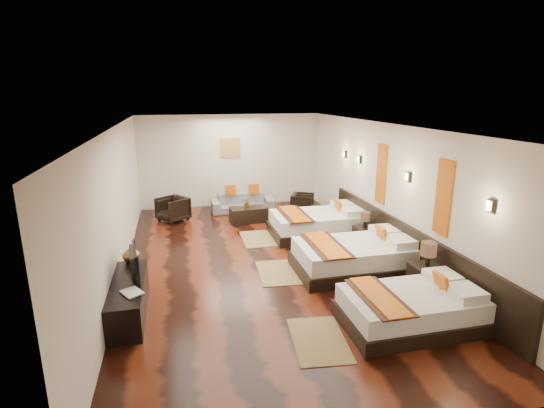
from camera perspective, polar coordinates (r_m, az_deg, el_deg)
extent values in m
cube|color=black|center=(8.71, -1.25, -8.02)|extent=(5.50, 9.50, 0.01)
cube|color=white|center=(8.04, -1.36, 10.67)|extent=(5.50, 9.50, 0.01)
cube|color=silver|center=(12.86, -5.73, 5.95)|extent=(5.50, 0.01, 2.80)
cube|color=silver|center=(8.17, -20.51, -0.18)|extent=(0.01, 9.50, 2.80)
cube|color=silver|center=(9.22, 15.67, 1.87)|extent=(0.01, 9.50, 2.80)
cube|color=black|center=(8.80, 17.49, -5.35)|extent=(0.08, 6.60, 0.90)
cube|color=black|center=(6.85, 18.38, -14.61)|extent=(2.06, 1.27, 0.22)
cube|color=white|center=(6.73, 18.56, -12.72)|extent=(1.96, 1.18, 0.29)
cube|color=#D2610E|center=(6.88, 22.28, -10.03)|extent=(0.15, 0.31, 0.32)
cube|color=#38190F|center=(6.41, 14.47, -12.27)|extent=(0.54, 1.29, 0.02)
cube|color=#D2610E|center=(6.41, 14.48, -12.16)|extent=(0.37, 1.29, 0.02)
cube|color=black|center=(8.43, 11.25, -8.23)|extent=(2.34, 1.45, 0.24)
cube|color=white|center=(8.32, 11.35, -6.39)|extent=(2.23, 1.34, 0.33)
cube|color=#D2610E|center=(8.46, 14.89, -4.09)|extent=(0.17, 0.36, 0.36)
cube|color=#38190F|center=(8.04, 7.42, -5.65)|extent=(0.61, 1.47, 0.02)
cube|color=#D2610E|center=(8.03, 7.42, -5.54)|extent=(0.42, 1.47, 0.02)
cube|color=black|center=(10.35, 6.22, -3.61)|extent=(2.28, 1.41, 0.24)
cube|color=white|center=(10.26, 6.27, -2.12)|extent=(2.17, 1.30, 0.33)
cube|color=#D2610E|center=(10.37, 9.14, -0.36)|extent=(0.17, 0.35, 0.35)
cube|color=#38190F|center=(10.04, 3.08, -1.42)|extent=(0.60, 1.43, 0.02)
cube|color=#D2610E|center=(10.03, 3.09, -1.33)|extent=(0.41, 1.43, 0.02)
cube|color=black|center=(7.76, 20.38, -9.82)|extent=(0.49, 0.49, 0.55)
cylinder|color=black|center=(7.61, 20.64, -7.19)|extent=(0.09, 0.09, 0.22)
cylinder|color=#3F2619|center=(7.55, 20.78, -5.81)|extent=(0.26, 0.26, 0.24)
cube|color=black|center=(9.73, 12.54, -4.43)|extent=(0.42, 0.42, 0.46)
cylinder|color=black|center=(9.62, 12.65, -2.62)|extent=(0.07, 0.07, 0.18)
cylinder|color=#3F2619|center=(9.58, 12.70, -1.67)|extent=(0.22, 0.22, 0.20)
cube|color=olive|center=(6.25, 6.45, -18.07)|extent=(0.88, 1.28, 0.01)
cube|color=olive|center=(8.24, 0.80, -9.38)|extent=(0.84, 1.26, 0.01)
cube|color=olive|center=(10.05, -1.96, -4.79)|extent=(0.78, 1.22, 0.01)
cube|color=black|center=(7.08, -19.10, -12.14)|extent=(0.50, 1.80, 0.55)
imported|color=black|center=(7.01, -18.93, -7.71)|extent=(0.23, 0.87, 0.50)
imported|color=black|center=(6.53, -19.71, -11.75)|extent=(0.38, 0.41, 0.03)
imported|color=brown|center=(7.66, -18.81, -6.46)|extent=(0.38, 0.38, 0.32)
imported|color=slate|center=(12.32, -4.10, 0.18)|extent=(1.82, 0.73, 0.53)
imported|color=black|center=(11.68, -13.50, -0.69)|extent=(1.01, 1.00, 0.67)
imported|color=black|center=(12.20, 4.20, 0.13)|extent=(0.83, 0.82, 0.57)
cube|color=black|center=(11.34, -3.24, -1.46)|extent=(1.03, 0.56, 0.40)
imported|color=#296220|center=(11.30, -3.45, 0.25)|extent=(0.26, 0.23, 0.27)
cube|color=#D86014|center=(7.59, 22.52, 0.83)|extent=(0.04, 0.40, 1.30)
cube|color=#D86014|center=(9.41, 14.82, 4.05)|extent=(0.04, 0.40, 1.30)
cube|color=black|center=(6.71, 27.89, -0.19)|extent=(0.06, 0.12, 0.18)
cube|color=#FFD18C|center=(6.69, 27.70, -0.21)|extent=(0.02, 0.10, 0.14)
cube|color=black|center=(8.44, 18.23, 3.61)|extent=(0.06, 0.12, 0.18)
cube|color=#FFD18C|center=(8.42, 18.05, 3.60)|extent=(0.02, 0.10, 0.14)
cube|color=black|center=(10.35, 11.94, 6.02)|extent=(0.06, 0.12, 0.18)
cube|color=#FFD18C|center=(10.33, 11.79, 6.02)|extent=(0.02, 0.10, 0.14)
cube|color=black|center=(11.16, 9.99, 6.75)|extent=(0.06, 0.12, 0.18)
cube|color=#FFD18C|center=(11.15, 9.85, 6.75)|extent=(0.02, 0.10, 0.14)
cube|color=#AD873F|center=(12.79, -5.76, 7.70)|extent=(0.60, 0.04, 0.60)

